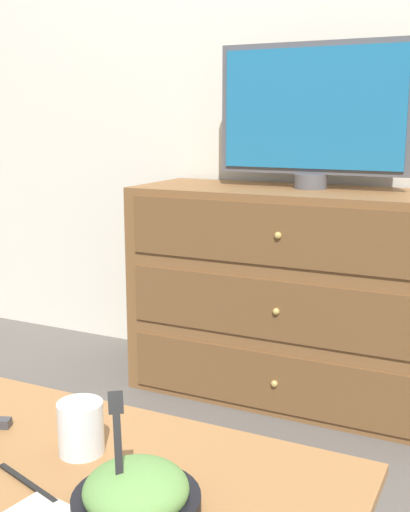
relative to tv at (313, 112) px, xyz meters
name	(u,v)px	position (x,y,z in m)	size (l,w,h in m)	color
ground_plane	(302,370)	(-0.07, 0.20, -1.03)	(12.00, 12.00, 0.00)	#56514C
wall_back	(315,37)	(-0.07, 0.22, 0.27)	(12.00, 0.05, 2.60)	silver
dresser	(297,295)	(-0.02, -0.05, -0.64)	(1.18, 0.45, 0.76)	brown
tv	(313,112)	(0.00, 0.00, 0.00)	(0.67, 0.11, 0.50)	#515156
coffee_table	(73,500)	(-0.01, -1.38, -0.68)	(0.99, 0.54, 0.40)	#9E6B3D
takeout_bowl	(136,495)	(0.16, -1.43, -0.60)	(0.20, 0.20, 0.19)	black
drink_cup	(81,431)	(-0.03, -1.31, -0.59)	(0.08, 0.08, 0.10)	white
knife	(27,483)	(-0.05, -1.44, -0.63)	(0.16, 0.06, 0.01)	black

